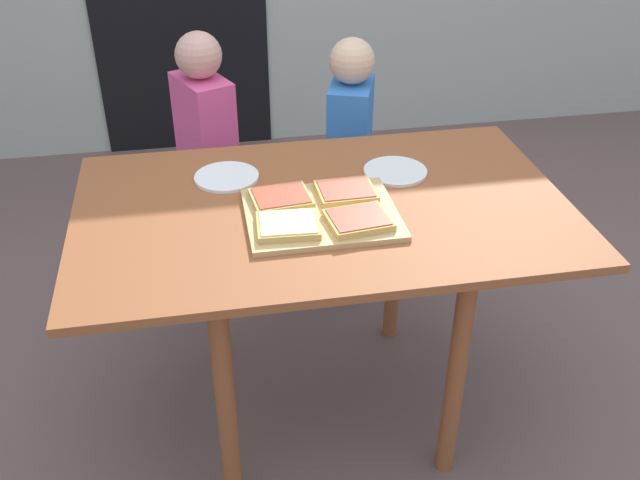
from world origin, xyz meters
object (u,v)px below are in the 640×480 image
at_px(pizza_slice_far_right, 346,191).
at_px(child_right, 350,159).
at_px(pizza_slice_near_left, 288,225).
at_px(plate_white_left, 227,177).
at_px(dining_table, 323,234).
at_px(pizza_slice_far_left, 281,198).
at_px(pizza_slice_near_right, 358,220).
at_px(plate_white_right, 395,171).
at_px(cutting_board, 321,214).
at_px(child_left, 208,157).

bearing_deg(pizza_slice_far_right, child_right, 76.24).
distance_m(pizza_slice_near_left, plate_white_left, 0.36).
relative_size(dining_table, pizza_slice_far_left, 7.90).
bearing_deg(pizza_slice_near_right, pizza_slice_far_right, 89.87).
xyz_separation_m(pizza_slice_near_right, plate_white_right, (0.18, 0.29, -0.02)).
bearing_deg(pizza_slice_far_right, plate_white_right, 36.10).
relative_size(pizza_slice_far_left, child_right, 0.17).
distance_m(cutting_board, child_right, 0.75).
relative_size(dining_table, plate_white_left, 7.17).
height_order(cutting_board, plate_white_left, cutting_board).
height_order(cutting_board, pizza_slice_far_right, pizza_slice_far_right).
bearing_deg(dining_table, pizza_slice_far_right, 15.15).
bearing_deg(pizza_slice_near_left, child_right, 66.21).
xyz_separation_m(plate_white_left, child_left, (-0.04, 0.49, -0.17)).
distance_m(cutting_board, pizza_slice_near_left, 0.12).
bearing_deg(pizza_slice_far_left, plate_white_left, 125.43).
height_order(pizza_slice_far_left, child_right, child_right).
distance_m(pizza_slice_far_left, child_right, 0.72).
relative_size(plate_white_left, child_left, 0.18).
distance_m(plate_white_left, child_right, 0.65).
bearing_deg(child_left, cutting_board, -69.93).
xyz_separation_m(pizza_slice_far_left, plate_white_right, (0.36, 0.14, -0.02)).
height_order(pizza_slice_near_left, plate_white_right, pizza_slice_near_left).
xyz_separation_m(pizza_slice_near_right, pizza_slice_far_right, (0.00, 0.16, 0.00)).
xyz_separation_m(plate_white_right, child_left, (-0.54, 0.55, -0.17)).
xyz_separation_m(dining_table, cutting_board, (-0.02, -0.06, 0.10)).
bearing_deg(child_left, pizza_slice_far_left, -75.31).
relative_size(pizza_slice_far_left, pizza_slice_far_right, 1.06).
xyz_separation_m(cutting_board, pizza_slice_near_right, (0.08, -0.07, 0.02)).
xyz_separation_m(pizza_slice_far_right, child_left, (-0.36, 0.68, -0.19)).
bearing_deg(plate_white_right, cutting_board, -141.10).
xyz_separation_m(pizza_slice_far_left, pizza_slice_near_left, (-0.00, -0.14, 0.00)).
distance_m(pizza_slice_near_right, plate_white_right, 0.34).
distance_m(dining_table, plate_white_left, 0.34).
distance_m(cutting_board, pizza_slice_far_left, 0.13).
distance_m(pizza_slice_near_left, child_left, 0.87).
bearing_deg(cutting_board, pizza_slice_far_right, 44.19).
relative_size(pizza_slice_far_right, child_left, 0.15).
bearing_deg(dining_table, child_left, 112.80).
distance_m(plate_white_right, child_left, 0.79).
height_order(dining_table, pizza_slice_near_left, pizza_slice_near_left).
xyz_separation_m(cutting_board, pizza_slice_near_left, (-0.10, -0.07, 0.02)).
distance_m(pizza_slice_near_right, pizza_slice_far_right, 0.16).
xyz_separation_m(dining_table, plate_white_right, (0.25, 0.15, 0.10)).
distance_m(cutting_board, pizza_slice_near_right, 0.11).
bearing_deg(child_left, pizza_slice_near_left, -77.90).
relative_size(pizza_slice_near_left, child_left, 0.16).
distance_m(plate_white_left, child_left, 0.52).
bearing_deg(pizza_slice_near_right, plate_white_left, 132.97).
relative_size(pizza_slice_near_right, child_right, 0.17).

